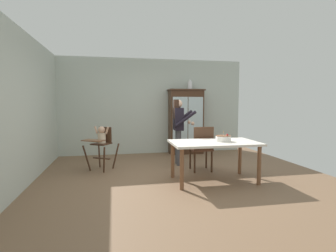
% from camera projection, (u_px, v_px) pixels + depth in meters
% --- Properties ---
extents(ground_plane, '(6.24, 6.24, 0.00)m').
position_uv_depth(ground_plane, '(173.00, 178.00, 5.13)').
color(ground_plane, brown).
extents(wall_back, '(5.32, 0.06, 2.70)m').
position_uv_depth(wall_back, '(153.00, 106.00, 7.57)').
color(wall_back, beige).
rests_on(wall_back, ground_plane).
extents(wall_left, '(0.06, 5.32, 2.70)m').
position_uv_depth(wall_left, '(23.00, 109.00, 4.47)').
color(wall_left, beige).
rests_on(wall_left, ground_plane).
extents(china_cabinet, '(1.01, 0.48, 1.84)m').
position_uv_depth(china_cabinet, '(186.00, 121.00, 7.54)').
color(china_cabinet, '#422819').
rests_on(china_cabinet, ground_plane).
extents(ceramic_vase, '(0.13, 0.13, 0.27)m').
position_uv_depth(ceramic_vase, '(190.00, 85.00, 7.48)').
color(ceramic_vase, white).
rests_on(ceramic_vase, china_cabinet).
extents(high_chair_with_toddler, '(0.80, 0.84, 0.95)m').
position_uv_depth(high_chair_with_toddler, '(101.00, 140.00, 5.67)').
color(high_chair_with_toddler, '#422819').
rests_on(high_chair_with_toddler, ground_plane).
extents(adult_person, '(0.52, 0.51, 1.53)m').
position_uv_depth(adult_person, '(179.00, 124.00, 6.13)').
color(adult_person, '#47474C').
rests_on(adult_person, ground_plane).
extents(dining_table, '(1.60, 0.95, 0.74)m').
position_uv_depth(dining_table, '(214.00, 147.00, 4.85)').
color(dining_table, silver).
rests_on(dining_table, ground_plane).
extents(birthday_cake, '(0.28, 0.28, 0.19)m').
position_uv_depth(birthday_cake, '(223.00, 138.00, 4.88)').
color(birthday_cake, white).
rests_on(birthday_cake, dining_table).
extents(dining_chair_far_side, '(0.46, 0.46, 0.96)m').
position_uv_depth(dining_chair_far_side, '(202.00, 146.00, 5.52)').
color(dining_chair_far_side, '#422819').
rests_on(dining_chair_far_side, ground_plane).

